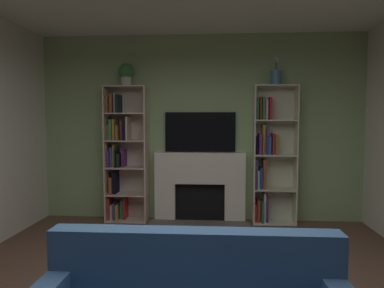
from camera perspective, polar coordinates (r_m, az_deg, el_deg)
name	(u,v)px	position (r m, az deg, el deg)	size (l,w,h in m)	color
wall_back_accent	(200,128)	(5.47, 1.36, 2.57)	(4.98, 0.06, 2.81)	#97B67D
fireplace	(200,185)	(5.43, 1.27, -6.61)	(1.46, 0.50, 1.04)	white
tv	(200,132)	(5.41, 1.32, 1.92)	(1.06, 0.06, 0.60)	black
bookshelf_left	(123,154)	(5.52, -10.99, -1.65)	(0.62, 0.34, 2.03)	beige
bookshelf_right	(269,156)	(5.41, 12.20, -1.94)	(0.62, 0.30, 2.03)	beige
potted_plant	(126,73)	(5.50, -10.47, 11.04)	(0.23, 0.23, 0.34)	beige
vase_with_flowers	(276,77)	(5.38, 13.26, 10.38)	(0.16, 0.16, 0.41)	teal
coffee_table	(199,283)	(2.77, 1.08, -21.35)	(0.73, 0.55, 0.41)	brown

